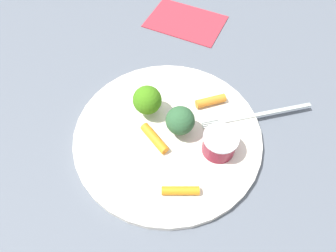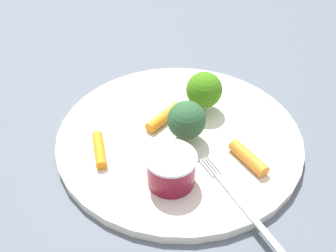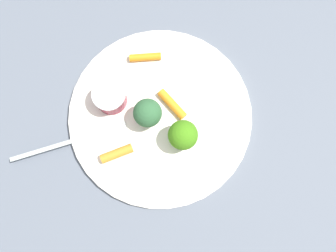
% 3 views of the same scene
% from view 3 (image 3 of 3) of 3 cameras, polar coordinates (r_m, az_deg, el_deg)
% --- Properties ---
extents(ground_plane, '(2.40, 2.40, 0.00)m').
position_cam_3_polar(ground_plane, '(0.56, -1.29, 1.61)').
color(ground_plane, '#565E69').
extents(plate, '(0.30, 0.30, 0.01)m').
position_cam_3_polar(plate, '(0.56, -1.31, 1.75)').
color(plate, silver).
rests_on(plate, ground_plane).
extents(sauce_cup, '(0.05, 0.05, 0.04)m').
position_cam_3_polar(sauce_cup, '(0.55, -9.68, 4.80)').
color(sauce_cup, maroon).
rests_on(sauce_cup, plate).
extents(broccoli_floret_0, '(0.05, 0.05, 0.05)m').
position_cam_3_polar(broccoli_floret_0, '(0.51, 2.53, -1.54)').
color(broccoli_floret_0, '#8FB16E').
rests_on(broccoli_floret_0, plate).
extents(broccoli_floret_1, '(0.05, 0.05, 0.05)m').
position_cam_3_polar(broccoli_floret_1, '(0.52, -3.46, 2.19)').
color(broccoli_floret_1, '#8AB66F').
rests_on(broccoli_floret_1, plate).
extents(carrot_stick_0, '(0.05, 0.03, 0.01)m').
position_cam_3_polar(carrot_stick_0, '(0.58, -3.84, 11.48)').
color(carrot_stick_0, orange).
rests_on(carrot_stick_0, plate).
extents(carrot_stick_1, '(0.05, 0.04, 0.01)m').
position_cam_3_polar(carrot_stick_1, '(0.54, -8.60, -4.59)').
color(carrot_stick_1, orange).
rests_on(carrot_stick_1, plate).
extents(carrot_stick_2, '(0.06, 0.04, 0.01)m').
position_cam_3_polar(carrot_stick_2, '(0.55, 0.68, 3.68)').
color(carrot_stick_2, orange).
rests_on(carrot_stick_2, plate).
extents(fork, '(0.16, 0.12, 0.00)m').
position_cam_3_polar(fork, '(0.56, -16.01, -2.53)').
color(fork, '#ACB6B0').
rests_on(fork, plate).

